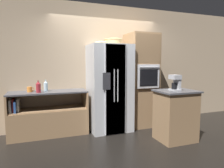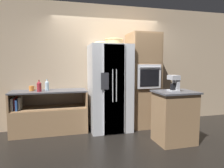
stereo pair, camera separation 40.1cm
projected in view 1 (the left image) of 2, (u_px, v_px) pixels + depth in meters
name	position (u px, v px, depth m)	size (l,w,h in m)	color
ground_plane	(113.00, 130.00, 4.42)	(20.00, 20.00, 0.00)	black
wall_back	(106.00, 66.00, 4.72)	(12.00, 0.06, 2.80)	tan
counter_left	(49.00, 119.00, 4.09)	(1.53, 0.55, 0.90)	#93704C
refrigerator	(109.00, 88.00, 4.36)	(0.87, 0.81, 1.86)	silver
wall_oven	(141.00, 80.00, 4.67)	(0.65, 0.72, 2.13)	#93704C
island_counter	(176.00, 115.00, 3.79)	(0.73, 0.60, 0.96)	#93704C
wicker_basket	(113.00, 42.00, 4.37)	(0.41, 0.41, 0.14)	tan
fruit_bowl	(100.00, 43.00, 4.13)	(0.26, 0.26, 0.06)	beige
bottle_tall	(38.00, 87.00, 3.85)	(0.09, 0.09, 0.23)	maroon
bottle_short	(46.00, 86.00, 4.04)	(0.08, 0.08, 0.23)	silver
mug	(30.00, 89.00, 3.94)	(0.14, 0.10, 0.10)	orange
coffee_maker	(176.00, 82.00, 3.71)	(0.16, 0.19, 0.29)	#B2B2B7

